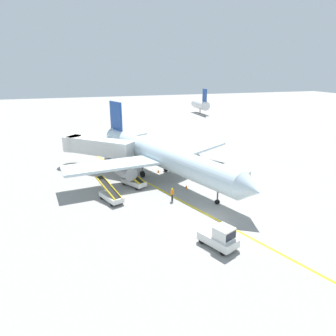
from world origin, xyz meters
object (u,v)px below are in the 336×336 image
object	(u,v)px
pushback_tug	(220,237)
belt_loader_aft_hold	(133,181)
safety_cone_nose_right	(158,171)
safety_cone_nose_left	(106,186)
safety_cone_wingtip_left	(186,187)
airliner	(160,155)
jet_bridge	(93,146)
belt_loader_forward_hold	(111,195)
baggage_tug_near_wing	(244,180)
ground_crew_marshaller	(172,194)

from	to	relation	value
pushback_tug	belt_loader_aft_hold	distance (m)	17.95
safety_cone_nose_right	safety_cone_nose_left	bearing A→B (deg)	-156.01
safety_cone_wingtip_left	safety_cone_nose_right	bearing A→B (deg)	104.28
safety_cone_nose_right	safety_cone_wingtip_left	distance (m)	7.68
airliner	jet_bridge	size ratio (longest dim) A/B	3.10
belt_loader_forward_hold	safety_cone_nose_left	xyz separation A→B (m)	(-0.09, 4.72, -0.56)
baggage_tug_near_wing	safety_cone_nose_left	world-z (taller)	baggage_tug_near_wing
pushback_tug	ground_crew_marshaller	xyz separation A→B (m)	(-0.97, 11.02, -0.08)
baggage_tug_near_wing	safety_cone_wingtip_left	world-z (taller)	baggage_tug_near_wing
safety_cone_nose_right	belt_loader_aft_hold	bearing A→B (deg)	-137.88
airliner	safety_cone_nose_right	distance (m)	3.77
belt_loader_aft_hold	safety_cone_wingtip_left	world-z (taller)	belt_loader_aft_hold
ground_crew_marshaller	airliner	bearing A→B (deg)	83.99
airliner	belt_loader_aft_hold	size ratio (longest dim) A/B	6.92
jet_bridge	pushback_tug	size ratio (longest dim) A/B	2.73
pushback_tug	baggage_tug_near_wing	world-z (taller)	pushback_tug
pushback_tug	baggage_tug_near_wing	xyz separation A→B (m)	(10.16, 12.73, -0.07)
baggage_tug_near_wing	safety_cone_wingtip_left	size ratio (longest dim) A/B	6.20
pushback_tug	baggage_tug_near_wing	distance (m)	16.29
jet_bridge	belt_loader_aft_hold	bearing A→B (deg)	-66.85
belt_loader_forward_hold	ground_crew_marshaller	distance (m)	7.64
belt_loader_aft_hold	ground_crew_marshaller	distance (m)	7.31
ground_crew_marshaller	safety_cone_wingtip_left	world-z (taller)	ground_crew_marshaller
pushback_tug	safety_cone_wingtip_left	size ratio (longest dim) A/B	9.22
belt_loader_forward_hold	safety_cone_nose_left	size ratio (longest dim) A/B	11.62
belt_loader_aft_hold	safety_cone_nose_left	size ratio (longest dim) A/B	11.25
airliner	ground_crew_marshaller	distance (m)	9.19
safety_cone_nose_right	airliner	bearing A→B (deg)	-99.06
safety_cone_nose_left	safety_cone_nose_right	xyz separation A→B (m)	(8.64, 3.85, 0.00)
safety_cone_nose_left	baggage_tug_near_wing	bearing A→B (deg)	-15.69
jet_bridge	safety_cone_nose_right	xyz separation A→B (m)	(9.44, -6.14, -3.32)
baggage_tug_near_wing	belt_loader_forward_hold	xyz separation A→B (m)	(-18.44, 0.49, -0.15)
jet_bridge	baggage_tug_near_wing	bearing A→B (deg)	-38.17
baggage_tug_near_wing	safety_cone_nose_right	bearing A→B (deg)	137.53
pushback_tug	belt_loader_forward_hold	xyz separation A→B (m)	(-8.28, 13.21, -0.22)
airliner	ground_crew_marshaller	bearing A→B (deg)	-96.01
belt_loader_aft_hold	safety_cone_wingtip_left	distance (m)	7.46
jet_bridge	safety_cone_nose_left	xyz separation A→B (m)	(0.80, -9.99, -3.32)
belt_loader_forward_hold	ground_crew_marshaller	bearing A→B (deg)	-16.73
baggage_tug_near_wing	belt_loader_aft_hold	bearing A→B (deg)	162.71
pushback_tug	belt_loader_forward_hold	distance (m)	15.59
pushback_tug	jet_bridge	bearing A→B (deg)	108.18
ground_crew_marshaller	safety_cone_nose_right	distance (m)	10.86
ground_crew_marshaller	baggage_tug_near_wing	bearing A→B (deg)	8.75
pushback_tug	safety_cone_nose_left	bearing A→B (deg)	115.02
airliner	safety_cone_nose_left	size ratio (longest dim) A/B	77.88
airliner	ground_crew_marshaller	world-z (taller)	airliner
pushback_tug	belt_loader_forward_hold	world-z (taller)	belt_loader_forward_hold
airliner	safety_cone_nose_right	xyz separation A→B (m)	(0.31, 1.97, -3.20)
safety_cone_nose_right	baggage_tug_near_wing	bearing A→B (deg)	-42.47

